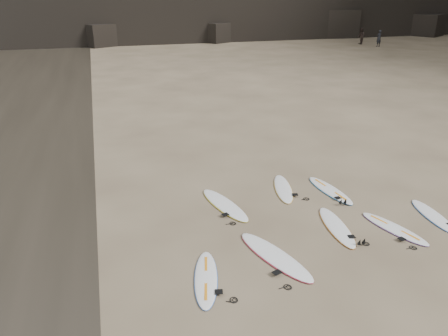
# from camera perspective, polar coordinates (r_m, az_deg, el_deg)

# --- Properties ---
(ground) EXTENTS (240.00, 240.00, 0.00)m
(ground) POSITION_cam_1_polar(r_m,az_deg,el_deg) (13.24, 16.01, -8.18)
(ground) COLOR #897559
(ground) RESTS_ON ground
(surfboard_0) EXTENTS (1.09, 2.35, 0.08)m
(surfboard_0) POSITION_cam_1_polar(r_m,az_deg,el_deg) (10.95, -2.38, -14.17)
(surfboard_0) COLOR white
(surfboard_0) RESTS_ON ground
(surfboard_1) EXTENTS (1.52, 2.82, 0.10)m
(surfboard_1) POSITION_cam_1_polar(r_m,az_deg,el_deg) (11.77, 6.68, -11.32)
(surfboard_1) COLOR white
(surfboard_1) RESTS_ON ground
(surfboard_2) EXTENTS (0.89, 2.45, 0.09)m
(surfboard_2) POSITION_cam_1_polar(r_m,az_deg,el_deg) (13.40, 14.49, -7.40)
(surfboard_2) COLOR white
(surfboard_2) RESTS_ON ground
(surfboard_3) EXTENTS (1.19, 2.33, 0.08)m
(surfboard_3) POSITION_cam_1_polar(r_m,az_deg,el_deg) (13.83, 21.33, -7.33)
(surfboard_3) COLOR white
(surfboard_3) RESTS_ON ground
(surfboard_4) EXTENTS (0.80, 2.28, 0.08)m
(surfboard_4) POSITION_cam_1_polar(r_m,az_deg,el_deg) (15.01, 25.67, -5.64)
(surfboard_4) COLOR white
(surfboard_4) RESTS_ON ground
(surfboard_5) EXTENTS (1.28, 2.70, 0.09)m
(surfboard_5) POSITION_cam_1_polar(r_m,az_deg,el_deg) (14.19, 0.08, -4.79)
(surfboard_5) COLOR white
(surfboard_5) RESTS_ON ground
(surfboard_6) EXTENTS (1.13, 2.37, 0.08)m
(surfboard_6) POSITION_cam_1_polar(r_m,az_deg,el_deg) (15.43, 7.74, -2.64)
(surfboard_6) COLOR white
(surfboard_6) RESTS_ON ground
(surfboard_7) EXTENTS (0.86, 2.46, 0.09)m
(surfboard_7) POSITION_cam_1_polar(r_m,az_deg,el_deg) (15.60, 13.68, -2.81)
(surfboard_7) COLOR white
(surfboard_7) RESTS_ON ground
(person_a) EXTENTS (0.74, 0.55, 1.84)m
(person_a) POSITION_cam_1_polar(r_m,az_deg,el_deg) (55.13, 19.57, 15.67)
(person_a) COLOR black
(person_a) RESTS_ON ground
(person_b) EXTENTS (0.93, 1.07, 1.89)m
(person_b) POSITION_cam_1_polar(r_m,az_deg,el_deg) (56.65, 17.46, 16.11)
(person_b) COLOR black
(person_b) RESTS_ON ground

